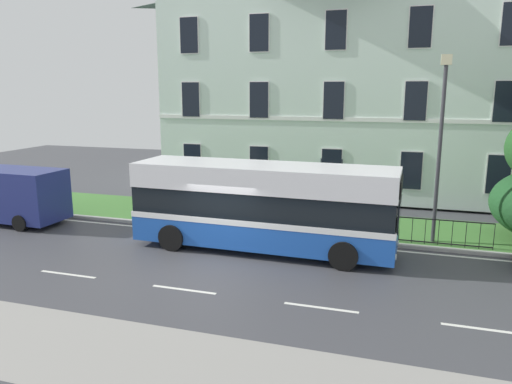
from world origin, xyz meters
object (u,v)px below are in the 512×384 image
litter_bin (223,211)px  street_lamp_post (441,138)px  georgian_townhouse (346,78)px  white_panel_van (7,195)px  single_decker_bus (263,206)px

litter_bin → street_lamp_post: bearing=-0.5°
georgian_townhouse → white_panel_van: size_ratio=3.31×
single_decker_bus → litter_bin: 3.73m
street_lamp_post → litter_bin: street_lamp_post is taller
street_lamp_post → litter_bin: bearing=179.5°
georgian_townhouse → street_lamp_post: size_ratio=2.85×
single_decker_bus → street_lamp_post: 6.81m
white_panel_van → street_lamp_post: bearing=-171.3°
georgian_townhouse → litter_bin: size_ratio=18.52×
single_decker_bus → white_panel_van: 11.69m
single_decker_bus → street_lamp_post: size_ratio=1.39×
single_decker_bus → white_panel_van: (-11.68, 0.26, -0.42)m
georgian_townhouse → white_panel_van: bearing=-136.9°
single_decker_bus → white_panel_van: size_ratio=1.62×
litter_bin → single_decker_bus: bearing=-45.0°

